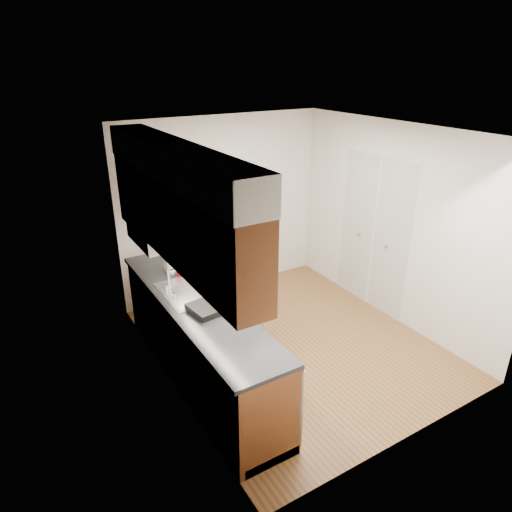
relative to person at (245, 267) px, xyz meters
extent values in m
plane|color=brown|center=(0.53, -0.18, -1.08)|extent=(3.50, 3.50, 0.00)
plane|color=white|center=(0.53, -0.18, 1.42)|extent=(3.50, 3.50, 0.00)
cube|color=silver|center=(-0.97, -0.18, 0.17)|extent=(0.02, 3.50, 2.50)
cube|color=silver|center=(2.03, -0.18, 0.17)|extent=(0.02, 3.50, 2.50)
cube|color=silver|center=(0.53, 1.57, 0.17)|extent=(3.00, 0.02, 2.50)
cube|color=brown|center=(-0.67, -0.18, -0.63)|extent=(0.60, 2.80, 0.90)
cube|color=black|center=(-0.68, -0.18, -0.16)|extent=(0.63, 2.80, 0.04)
cube|color=#B2B2B7|center=(-0.67, 0.02, -0.19)|extent=(0.48, 0.68, 0.14)
cube|color=#B2B2B7|center=(-0.67, 0.02, -0.13)|extent=(0.52, 0.72, 0.01)
cube|color=#B2B2B7|center=(-0.37, -1.28, -0.60)|extent=(0.03, 0.60, 0.80)
cube|color=brown|center=(-0.80, -0.18, 0.75)|extent=(0.33, 2.80, 0.75)
cube|color=silver|center=(-0.80, -0.18, 1.27)|extent=(0.35, 2.80, 0.30)
cube|color=#A5A5AA|center=(-0.74, 0.67, 0.29)|extent=(0.46, 0.75, 0.16)
cube|color=white|center=(2.02, 0.12, -0.05)|extent=(0.02, 1.22, 2.05)
cube|color=slate|center=(0.00, 0.00, -1.07)|extent=(0.50, 0.84, 0.02)
imported|color=#A2C2C5|center=(0.00, 0.00, 0.00)|extent=(0.79, 0.90, 2.12)
imported|color=silver|center=(-0.66, 0.53, 0.01)|extent=(0.13, 0.13, 0.29)
imported|color=silver|center=(-0.63, 0.63, -0.03)|extent=(0.14, 0.14, 0.22)
cylinder|color=red|center=(-0.60, 0.44, -0.08)|extent=(0.07, 0.07, 0.11)
cylinder|color=#A5A5AA|center=(-0.53, 0.51, -0.08)|extent=(0.08, 0.08, 0.12)
cube|color=black|center=(-0.63, -0.42, -0.11)|extent=(0.43, 0.38, 0.06)
camera|label=1|loc=(-2.22, -3.92, 2.09)|focal=32.00mm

